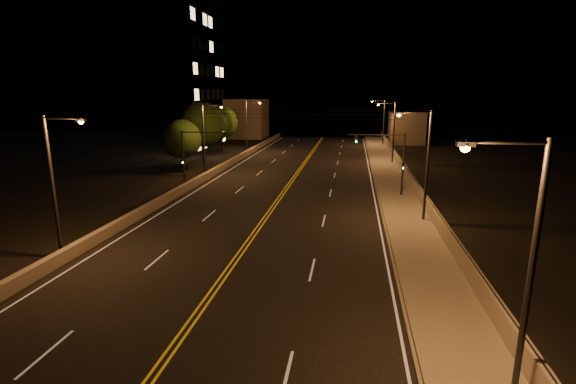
# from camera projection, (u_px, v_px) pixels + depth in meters

# --- Properties ---
(road) EXTENTS (18.00, 120.00, 0.02)m
(road) POSITION_uv_depth(u_px,v_px,m) (267.00, 216.00, 32.53)
(road) COLOR black
(road) RESTS_ON ground
(sidewalk) EXTENTS (3.60, 120.00, 0.30)m
(sidewalk) POSITION_uv_depth(u_px,v_px,m) (409.00, 221.00, 30.89)
(sidewalk) COLOR gray
(sidewalk) RESTS_ON ground
(curb) EXTENTS (0.14, 120.00, 0.15)m
(curb) POSITION_uv_depth(u_px,v_px,m) (383.00, 221.00, 31.19)
(curb) COLOR gray
(curb) RESTS_ON ground
(parapet_wall) EXTENTS (0.30, 120.00, 1.00)m
(parapet_wall) POSITION_uv_depth(u_px,v_px,m) (433.00, 213.00, 30.49)
(parapet_wall) COLOR gray
(parapet_wall) RESTS_ON sidewalk
(jersey_barrier) EXTENTS (0.45, 120.00, 0.76)m
(jersey_barrier) POSITION_uv_depth(u_px,v_px,m) (152.00, 207.00, 33.87)
(jersey_barrier) COLOR gray
(jersey_barrier) RESTS_ON ground
(distant_building_right) EXTENTS (6.00, 10.00, 5.72)m
(distant_building_right) POSITION_uv_depth(u_px,v_px,m) (406.00, 128.00, 80.12)
(distant_building_right) COLOR gray
(distant_building_right) RESTS_ON ground
(distant_building_left) EXTENTS (8.00, 8.00, 8.09)m
(distant_building_left) POSITION_uv_depth(u_px,v_px,m) (247.00, 119.00, 88.57)
(distant_building_left) COLOR gray
(distant_building_left) RESTS_ON ground
(parapet_rail) EXTENTS (0.06, 120.00, 0.06)m
(parapet_rail) POSITION_uv_depth(u_px,v_px,m) (434.00, 206.00, 30.37)
(parapet_rail) COLOR black
(parapet_rail) RESTS_ON parapet_wall
(lane_markings) EXTENTS (17.32, 116.00, 0.00)m
(lane_markings) POSITION_uv_depth(u_px,v_px,m) (266.00, 216.00, 32.46)
(lane_markings) COLOR silver
(lane_markings) RESTS_ON road
(streetlight_0) EXTENTS (2.55, 0.28, 8.21)m
(streetlight_0) POSITION_uv_depth(u_px,v_px,m) (523.00, 254.00, 12.24)
(streetlight_0) COLOR #2D2D33
(streetlight_0) RESTS_ON ground
(streetlight_1) EXTENTS (2.55, 0.28, 8.21)m
(streetlight_1) POSITION_uv_depth(u_px,v_px,m) (424.00, 159.00, 29.78)
(streetlight_1) COLOR #2D2D33
(streetlight_1) RESTS_ON ground
(streetlight_2) EXTENTS (2.55, 0.28, 8.21)m
(streetlight_2) POSITION_uv_depth(u_px,v_px,m) (392.00, 128.00, 55.11)
(streetlight_2) COLOR #2D2D33
(streetlight_2) RESTS_ON ground
(streetlight_3) EXTENTS (2.55, 0.28, 8.21)m
(streetlight_3) POSITION_uv_depth(u_px,v_px,m) (382.00, 119.00, 74.02)
(streetlight_3) COLOR #2D2D33
(streetlight_3) RESTS_ON ground
(streetlight_4) EXTENTS (2.55, 0.28, 8.21)m
(streetlight_4) POSITION_uv_depth(u_px,v_px,m) (56.00, 177.00, 23.31)
(streetlight_4) COLOR #2D2D33
(streetlight_4) RESTS_ON ground
(streetlight_5) EXTENTS (2.55, 0.28, 8.21)m
(streetlight_5) POSITION_uv_depth(u_px,v_px,m) (206.00, 135.00, 46.85)
(streetlight_5) COLOR #2D2D33
(streetlight_5) RESTS_ON ground
(streetlight_6) EXTENTS (2.55, 0.28, 8.21)m
(streetlight_6) POSITION_uv_depth(u_px,v_px,m) (248.00, 123.00, 65.44)
(streetlight_6) COLOR #2D2D33
(streetlight_6) RESTS_ON ground
(traffic_signal_right) EXTENTS (5.11, 0.31, 5.93)m
(traffic_signal_right) POSITION_uv_depth(u_px,v_px,m) (392.00, 157.00, 37.46)
(traffic_signal_right) COLOR #2D2D33
(traffic_signal_right) RESTS_ON ground
(traffic_signal_left) EXTENTS (5.11, 0.31, 5.93)m
(traffic_signal_left) POSITION_uv_depth(u_px,v_px,m) (193.00, 153.00, 40.26)
(traffic_signal_left) COLOR #2D2D33
(traffic_signal_left) RESTS_ON ground
(overhead_wires) EXTENTS (22.00, 0.03, 0.83)m
(overhead_wires) POSITION_uv_depth(u_px,v_px,m) (286.00, 114.00, 39.95)
(overhead_wires) COLOR black
(building_tower) EXTENTS (24.00, 15.00, 30.17)m
(building_tower) POSITION_uv_depth(u_px,v_px,m) (136.00, 59.00, 65.23)
(building_tower) COLOR gray
(building_tower) RESTS_ON ground
(tree_0) EXTENTS (4.66, 4.66, 6.32)m
(tree_0) POSITION_uv_depth(u_px,v_px,m) (182.00, 139.00, 49.90)
(tree_0) COLOR black
(tree_0) RESTS_ON ground
(tree_1) EXTENTS (6.06, 6.06, 8.21)m
(tree_1) POSITION_uv_depth(u_px,v_px,m) (203.00, 125.00, 56.63)
(tree_1) COLOR black
(tree_1) RESTS_ON ground
(tree_2) EXTENTS (5.47, 5.47, 7.41)m
(tree_2) POSITION_uv_depth(u_px,v_px,m) (221.00, 123.00, 67.92)
(tree_2) COLOR black
(tree_2) RESTS_ON ground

